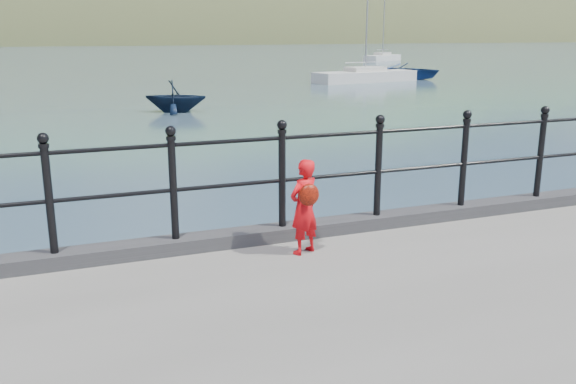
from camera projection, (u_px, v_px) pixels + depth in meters
name	position (u px, v px, depth m)	size (l,w,h in m)	color
ground	(230.00, 322.00, 7.06)	(600.00, 600.00, 0.00)	#2D4251
kerb	(231.00, 238.00, 6.65)	(60.00, 0.30, 0.15)	#28282B
railing	(229.00, 172.00, 6.46)	(18.11, 0.11, 1.20)	black
far_shore	(161.00, 99.00, 242.30)	(830.00, 200.00, 156.00)	#333A21
child	(304.00, 206.00, 6.30)	(0.43, 0.37, 1.01)	red
launch_blue	(403.00, 71.00, 43.62)	(3.88, 5.44, 1.13)	navy
launch_navy	(175.00, 96.00, 25.37)	(2.18, 2.53, 1.33)	black
sailboat_near	(365.00, 77.00, 40.96)	(7.60, 3.24, 9.97)	beige
sailboat_far	(382.00, 58.00, 70.07)	(6.00, 4.63, 8.69)	silver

